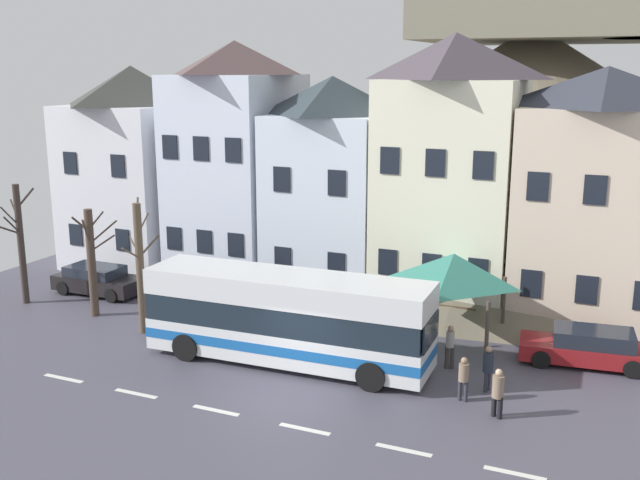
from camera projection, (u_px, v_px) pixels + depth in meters
The scene contains 20 objects.
ground_plane at pixel (283, 399), 23.31m from camera, with size 40.00×60.00×0.07m.
townhouse_00 at pixel (136, 166), 38.74m from camera, with size 5.85×6.54×10.39m.
townhouse_01 at pixel (237, 161), 36.20m from camera, with size 5.02×6.51×11.55m.
townhouse_02 at pixel (332, 186), 33.72m from camera, with size 5.16×5.22×9.92m.
townhouse_03 at pixel (451, 173), 31.51m from camera, with size 5.67×5.50×11.69m.
townhouse_04 at pixel (598, 199), 29.20m from camera, with size 6.10×5.19×10.33m.
hilltop_castle at pixel (530, 123), 45.48m from camera, with size 41.45×41.45×21.72m.
transit_bus at pixel (288, 319), 25.76m from camera, with size 10.36×2.85×3.24m.
bus_shelter at pixel (453, 269), 27.25m from camera, with size 3.60×3.60×3.55m.
parked_car_00 at pixel (588, 347), 25.82m from camera, with size 4.68×2.22×1.31m.
parked_car_01 at pixel (211, 291), 32.28m from camera, with size 4.13×2.05×1.36m.
parked_car_02 at pixel (98, 280), 34.02m from camera, with size 4.24×1.94×1.30m.
pedestrian_00 at pixel (498, 391), 21.83m from camera, with size 0.36×0.35×1.55m.
pedestrian_01 at pixel (450, 345), 25.41m from camera, with size 0.32×0.29×1.58m.
pedestrian_02 at pixel (488, 365), 23.63m from camera, with size 0.34×0.34×1.54m.
pedestrian_03 at pixel (464, 375), 22.92m from camera, with size 0.32×0.32×1.46m.
public_bench at pixel (455, 317), 29.49m from camera, with size 1.58×0.48×0.87m.
bare_tree_00 at pixel (140, 267), 28.50m from camera, with size 1.55×2.22×5.36m.
bare_tree_01 at pixel (20, 242), 32.18m from camera, with size 1.38×2.18×5.37m.
bare_tree_02 at pixel (92, 261), 30.58m from camera, with size 1.61×1.42×4.60m.
Camera 1 is at (9.68, -19.28, 10.22)m, focal length 41.10 mm.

